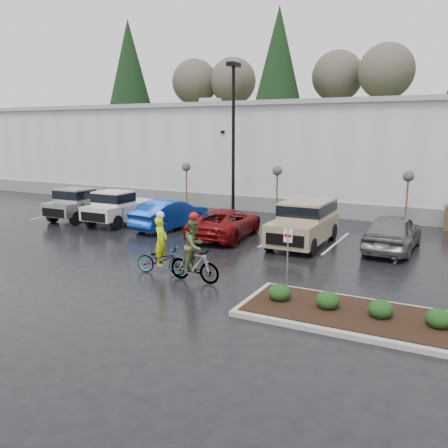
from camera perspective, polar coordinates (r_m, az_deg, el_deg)
The scene contains 22 objects.
ground at distance 17.50m, azimuth -4.56°, elevation -6.52°, with size 120.00×120.00×0.00m, color black.
warehouse at distance 37.23m, azimuth 13.66°, elevation 8.34°, with size 60.50×15.50×7.20m.
wooded_ridge at distance 59.83m, azimuth 18.98°, elevation 8.41°, with size 80.00×25.00×6.00m, color #2B411B.
lamppost at distance 29.12m, azimuth 1.13°, elevation 11.94°, with size 0.50×1.00×9.22m.
sapling_west at distance 32.04m, azimuth -4.56°, elevation 6.55°, with size 0.60×0.60×3.20m.
sapling_mid at distance 29.15m, azimuth 6.43°, elevation 6.05°, with size 0.60×0.60×3.20m.
sapling_east at distance 27.40m, azimuth 21.29°, elevation 5.03°, with size 0.60×0.60×3.20m.
curb_island at distance 14.26m, azimuth 18.23°, elevation -10.97°, with size 8.00×3.00×0.15m, color gray.
mulch_bed at distance 14.23m, azimuth 18.26°, elevation -10.61°, with size 7.60×2.60×0.04m, color black.
shrub_a at distance 14.83m, azimuth 6.71°, elevation -8.19°, with size 0.70×0.70×0.52m, color #163612.
shrub_b at distance 14.41m, azimuth 12.36°, elevation -8.97°, with size 0.70×0.70×0.52m, color #163612.
shrub_c at distance 14.14m, azimuth 18.32°, elevation -9.70°, with size 0.70×0.70×0.52m, color #163612.
shrub_d at distance 14.03m, azimuth 24.46°, elevation -10.33°, with size 0.70×0.70×0.52m, color #163612.
fire_lane_sign at distance 15.69m, azimuth 7.66°, elevation -3.34°, with size 0.30×0.05×2.20m.
pickup_silver at distance 30.07m, azimuth -16.29°, elevation 2.47°, with size 2.10×5.20×1.96m, color #989C9F, non-canonical shape.
pickup_white at distance 28.17m, azimuth -11.94°, elevation 2.11°, with size 2.10×5.20×1.96m, color silver, non-canonical shape.
car_blue at distance 26.06m, azimuth -6.48°, elevation 1.18°, with size 1.71×4.92×1.62m, color navy.
car_red at distance 23.82m, azimuth 0.19°, elevation 0.14°, with size 2.46×5.33×1.48m, color maroon.
suv_tan at distance 22.50m, azimuth 9.53°, elevation 0.07°, with size 2.20×5.10×2.06m, color tan, non-canonical shape.
car_grey at distance 22.49m, azimuth 19.65°, elevation -0.90°, with size 2.01×5.00×1.70m, color slate.
cyclist_hivis at distance 17.97m, azimuth -7.55°, elevation -3.66°, with size 2.06×1.03×2.39m.
cyclist_olive at distance 16.87m, azimuth -3.59°, elevation -3.97°, with size 1.96×0.94×2.52m.
Camera 1 is at (8.84, -14.13, 5.33)m, focal length 38.00 mm.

